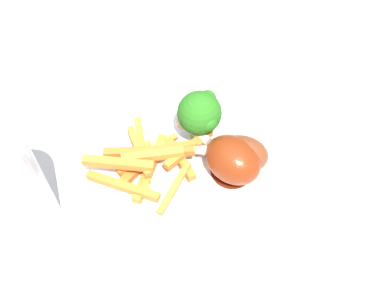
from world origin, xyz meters
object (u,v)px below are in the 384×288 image
dinner_plate (192,156)px  carrot_fries_pile (149,161)px  chicken_drumstick_far (230,158)px  fork (101,36)px  broccoli_floret_front (200,114)px  dining_table (218,221)px  water_glass (13,188)px  chicken_drumstick_near (237,154)px

dinner_plate → carrot_fries_pile: size_ratio=1.92×
chicken_drumstick_far → fork: 0.32m
broccoli_floret_front → carrot_fries_pile: 0.08m
dining_table → broccoli_floret_front: 0.17m
chicken_drumstick_far → water_glass: bearing=17.2°
dinner_plate → broccoli_floret_front: broccoli_floret_front is taller
dining_table → broccoli_floret_front: (0.03, -0.07, 0.15)m
chicken_drumstick_near → chicken_drumstick_far: size_ratio=1.00×
chicken_drumstick_far → water_glass: (0.23, 0.07, 0.03)m
carrot_fries_pile → chicken_drumstick_near: chicken_drumstick_near is taller
chicken_drumstick_near → broccoli_floret_front: bearing=-41.9°
chicken_drumstick_near → water_glass: (0.24, 0.08, 0.03)m
dinner_plate → water_glass: water_glass is taller
dinner_plate → carrot_fries_pile: bearing=26.5°
broccoli_floret_front → chicken_drumstick_far: broccoli_floret_front is taller
dinner_plate → broccoli_floret_front: 0.06m
carrot_fries_pile → fork: carrot_fries_pile is taller
carrot_fries_pile → chicken_drumstick_near: (-0.10, -0.01, 0.01)m
broccoli_floret_front → dining_table: bearing=114.0°
chicken_drumstick_far → water_glass: 0.24m
carrot_fries_pile → water_glass: 0.15m
dinner_plate → dining_table: bearing=133.4°
dining_table → carrot_fries_pile: size_ratio=8.05×
carrot_fries_pile → chicken_drumstick_far: (-0.10, -0.00, 0.01)m
dining_table → carrot_fries_pile: (0.09, -0.02, 0.12)m
carrot_fries_pile → water_glass: (0.13, 0.07, 0.04)m
dinner_plate → chicken_drumstick_near: size_ratio=2.45×
dinner_plate → chicken_drumstick_near: 0.06m
dinner_plate → fork: (0.16, -0.23, -0.00)m
broccoli_floret_front → chicken_drumstick_far: 0.07m
dining_table → chicken_drumstick_near: chicken_drumstick_near is taller
chicken_drumstick_near → fork: bearing=-48.8°
carrot_fries_pile → chicken_drumstick_near: 0.11m
carrot_fries_pile → chicken_drumstick_far: size_ratio=1.28×
dinner_plate → broccoli_floret_front: size_ratio=3.90×
dinner_plate → chicken_drumstick_far: size_ratio=2.46×
broccoli_floret_front → carrot_fries_pile: bearing=41.9°
dining_table → water_glass: water_glass is taller
water_glass → chicken_drumstick_far: bearing=-162.8°
fork → chicken_drumstick_near: bearing=96.1°
dining_table → chicken_drumstick_far: (-0.01, -0.02, 0.13)m
dining_table → chicken_drumstick_far: chicken_drumstick_far is taller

